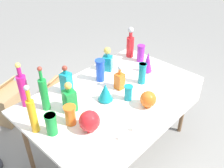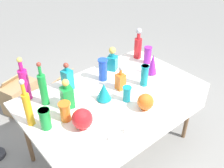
{
  "view_description": "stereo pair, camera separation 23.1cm",
  "coord_description": "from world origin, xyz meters",
  "px_view_note": "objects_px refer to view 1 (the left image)",
  "views": [
    {
      "loc": [
        -1.4,
        -1.31,
        2.15
      ],
      "look_at": [
        0.0,
        0.0,
        0.86
      ],
      "focal_mm": 40.0,
      "sensor_mm": 36.0,
      "label": 1
    },
    {
      "loc": [
        -1.23,
        -1.46,
        2.15
      ],
      "look_at": [
        0.0,
        0.0,
        0.86
      ],
      "focal_mm": 40.0,
      "sensor_mm": 36.0,
      "label": 2
    }
  ],
  "objects_px": {
    "tall_bottle_1": "(44,93)",
    "slender_vase_4": "(100,70)",
    "tall_bottle_0": "(32,113)",
    "tall_bottle_3": "(130,44)",
    "slender_vase_5": "(141,53)",
    "tall_bottle_2": "(23,89)",
    "square_decanter_0": "(107,60)",
    "round_bowl_1": "(90,121)",
    "square_decanter_1": "(66,82)",
    "slender_vase_2": "(70,115)",
    "slender_vase_1": "(51,124)",
    "square_decanter_2": "(119,80)",
    "slender_vase_3": "(142,73)",
    "slender_vase_0": "(128,92)",
    "cardboard_box_behind_left": "(61,92)",
    "fluted_vase_0": "(148,62)",
    "cardboard_box_behind_right": "(11,104)",
    "square_decanter_3": "(70,99)",
    "round_bowl_0": "(148,99)",
    "fluted_vase_1": "(105,92)"
  },
  "relations": [
    {
      "from": "tall_bottle_3",
      "to": "square_decanter_2",
      "type": "distance_m",
      "value": 0.68
    },
    {
      "from": "fluted_vase_0",
      "to": "round_bowl_0",
      "type": "xyz_separation_m",
      "value": [
        -0.48,
        -0.36,
        -0.04
      ]
    },
    {
      "from": "square_decanter_0",
      "to": "slender_vase_4",
      "type": "bearing_deg",
      "value": -154.68
    },
    {
      "from": "tall_bottle_0",
      "to": "slender_vase_1",
      "type": "height_order",
      "value": "tall_bottle_0"
    },
    {
      "from": "tall_bottle_0",
      "to": "round_bowl_1",
      "type": "height_order",
      "value": "tall_bottle_0"
    },
    {
      "from": "square_decanter_0",
      "to": "fluted_vase_0",
      "type": "bearing_deg",
      "value": -52.78
    },
    {
      "from": "tall_bottle_1",
      "to": "slender_vase_4",
      "type": "relative_size",
      "value": 1.81
    },
    {
      "from": "tall_bottle_0",
      "to": "square_decanter_2",
      "type": "bearing_deg",
      "value": -5.77
    },
    {
      "from": "square_decanter_3",
      "to": "slender_vase_0",
      "type": "relative_size",
      "value": 1.95
    },
    {
      "from": "slender_vase_0",
      "to": "slender_vase_2",
      "type": "height_order",
      "value": "slender_vase_2"
    },
    {
      "from": "tall_bottle_0",
      "to": "fluted_vase_1",
      "type": "distance_m",
      "value": 0.66
    },
    {
      "from": "tall_bottle_1",
      "to": "slender_vase_1",
      "type": "distance_m",
      "value": 0.32
    },
    {
      "from": "tall_bottle_2",
      "to": "slender_vase_1",
      "type": "bearing_deg",
      "value": -96.47
    },
    {
      "from": "tall_bottle_1",
      "to": "square_decanter_3",
      "type": "xyz_separation_m",
      "value": [
        0.13,
        -0.17,
        -0.04
      ]
    },
    {
      "from": "slender_vase_1",
      "to": "fluted_vase_0",
      "type": "distance_m",
      "value": 1.24
    },
    {
      "from": "tall_bottle_0",
      "to": "tall_bottle_2",
      "type": "xyz_separation_m",
      "value": [
        0.12,
        0.34,
        -0.0
      ]
    },
    {
      "from": "slender_vase_4",
      "to": "square_decanter_3",
      "type": "bearing_deg",
      "value": -163.82
    },
    {
      "from": "round_bowl_0",
      "to": "slender_vase_2",
      "type": "bearing_deg",
      "value": 151.53
    },
    {
      "from": "round_bowl_1",
      "to": "square_decanter_3",
      "type": "bearing_deg",
      "value": 80.55
    },
    {
      "from": "tall_bottle_2",
      "to": "tall_bottle_3",
      "type": "relative_size",
      "value": 1.16
    },
    {
      "from": "tall_bottle_1",
      "to": "square_decanter_2",
      "type": "bearing_deg",
      "value": -20.95
    },
    {
      "from": "round_bowl_0",
      "to": "tall_bottle_3",
      "type": "bearing_deg",
      "value": 49.05
    },
    {
      "from": "tall_bottle_3",
      "to": "slender_vase_3",
      "type": "bearing_deg",
      "value": -128.61
    },
    {
      "from": "square_decanter_0",
      "to": "round_bowl_1",
      "type": "bearing_deg",
      "value": -144.55
    },
    {
      "from": "tall_bottle_0",
      "to": "slender_vase_1",
      "type": "xyz_separation_m",
      "value": [
        0.07,
        -0.12,
        -0.08
      ]
    },
    {
      "from": "slender_vase_2",
      "to": "tall_bottle_2",
      "type": "bearing_deg",
      "value": 103.48
    },
    {
      "from": "square_decanter_3",
      "to": "slender_vase_3",
      "type": "bearing_deg",
      "value": -13.88
    },
    {
      "from": "square_decanter_0",
      "to": "slender_vase_4",
      "type": "height_order",
      "value": "square_decanter_0"
    },
    {
      "from": "square_decanter_0",
      "to": "slender_vase_5",
      "type": "height_order",
      "value": "square_decanter_0"
    },
    {
      "from": "square_decanter_3",
      "to": "fluted_vase_0",
      "type": "height_order",
      "value": "square_decanter_3"
    },
    {
      "from": "square_decanter_0",
      "to": "cardboard_box_behind_right",
      "type": "relative_size",
      "value": 0.54
    },
    {
      "from": "slender_vase_2",
      "to": "slender_vase_3",
      "type": "relative_size",
      "value": 0.78
    },
    {
      "from": "tall_bottle_1",
      "to": "slender_vase_0",
      "type": "bearing_deg",
      "value": -36.79
    },
    {
      "from": "tall_bottle_2",
      "to": "slender_vase_2",
      "type": "bearing_deg",
      "value": -76.52
    },
    {
      "from": "tall_bottle_1",
      "to": "slender_vase_5",
      "type": "xyz_separation_m",
      "value": [
        1.24,
        -0.07,
        -0.06
      ]
    },
    {
      "from": "slender_vase_4",
      "to": "slender_vase_5",
      "type": "bearing_deg",
      "value": -4.44
    },
    {
      "from": "slender_vase_2",
      "to": "slender_vase_4",
      "type": "xyz_separation_m",
      "value": [
        0.61,
        0.28,
        0.03
      ]
    },
    {
      "from": "round_bowl_1",
      "to": "cardboard_box_behind_right",
      "type": "relative_size",
      "value": 0.35
    },
    {
      "from": "cardboard_box_behind_left",
      "to": "tall_bottle_1",
      "type": "bearing_deg",
      "value": -129.99
    },
    {
      "from": "round_bowl_1",
      "to": "tall_bottle_3",
      "type": "bearing_deg",
      "value": 25.76
    },
    {
      "from": "slender_vase_2",
      "to": "slender_vase_3",
      "type": "height_order",
      "value": "slender_vase_3"
    },
    {
      "from": "tall_bottle_0",
      "to": "square_decanter_0",
      "type": "height_order",
      "value": "tall_bottle_0"
    },
    {
      "from": "tall_bottle_3",
      "to": "slender_vase_5",
      "type": "xyz_separation_m",
      "value": [
        -0.01,
        -0.16,
        -0.05
      ]
    },
    {
      "from": "square_decanter_2",
      "to": "cardboard_box_behind_left",
      "type": "relative_size",
      "value": 0.5
    },
    {
      "from": "square_decanter_1",
      "to": "slender_vase_2",
      "type": "height_order",
      "value": "square_decanter_1"
    },
    {
      "from": "slender_vase_2",
      "to": "round_bowl_0",
      "type": "relative_size",
      "value": 1.12
    },
    {
      "from": "tall_bottle_3",
      "to": "slender_vase_2",
      "type": "xyz_separation_m",
      "value": [
        -1.22,
        -0.4,
        -0.06
      ]
    },
    {
      "from": "tall_bottle_0",
      "to": "slender_vase_4",
      "type": "relative_size",
      "value": 1.84
    },
    {
      "from": "tall_bottle_1",
      "to": "slender_vase_5",
      "type": "distance_m",
      "value": 1.24
    },
    {
      "from": "slender_vase_3",
      "to": "slender_vase_5",
      "type": "relative_size",
      "value": 1.1
    }
  ]
}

